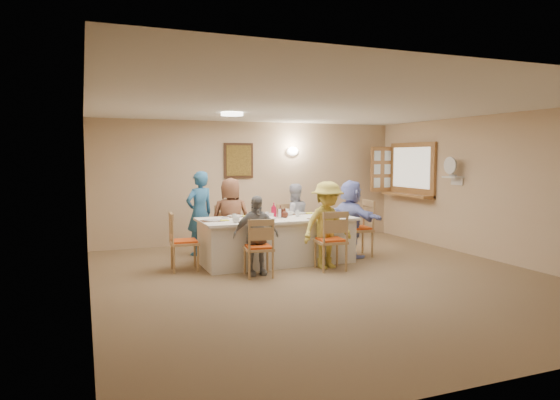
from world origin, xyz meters
name	(u,v)px	position (x,y,z in m)	size (l,w,h in m)	color
ground	(328,279)	(0.00, 0.00, 0.00)	(7.00, 7.00, 0.00)	brown
room_walls	(329,175)	(0.00, 0.00, 1.51)	(7.00, 7.00, 7.00)	tan
wall_picture	(239,161)	(-0.30, 3.46, 1.70)	(0.62, 0.05, 0.72)	#3C2315
wall_sconce	(293,151)	(0.90, 3.44, 1.90)	(0.26, 0.09, 0.18)	white
ceiling_light	(232,114)	(-1.00, 1.50, 2.47)	(0.36, 0.36, 0.05)	white
serving_hatch	(412,170)	(3.21, 2.40, 1.50)	(0.06, 1.50, 1.15)	olive
hatch_sill	(407,195)	(3.09, 2.40, 0.97)	(0.30, 1.50, 0.05)	olive
shutter_door	(382,169)	(2.95, 3.16, 1.50)	(0.55, 0.04, 1.00)	olive
fan_shelf	(453,177)	(3.13, 1.05, 1.40)	(0.22, 0.36, 0.03)	white
desk_fan	(452,169)	(3.10, 1.05, 1.55)	(0.30, 0.30, 0.28)	#A5A5A8
dining_table	(277,240)	(-0.29, 1.31, 0.38)	(2.58, 1.09, 0.76)	white
chair_back_left	(229,231)	(-0.89, 2.11, 0.46)	(0.44, 0.44, 0.92)	tan
chair_back_right	(291,228)	(0.31, 2.11, 0.45)	(0.43, 0.43, 0.90)	tan
chair_front_left	(259,247)	(-0.89, 0.51, 0.44)	(0.43, 0.43, 0.89)	tan
chair_front_right	(331,240)	(0.31, 0.51, 0.48)	(0.46, 0.46, 0.95)	tan
chair_left_end	(184,241)	(-1.84, 1.31, 0.46)	(0.44, 0.44, 0.92)	tan
chair_right_end	(357,228)	(1.26, 1.31, 0.51)	(0.48, 0.48, 1.01)	tan
diner_back_left	(231,218)	(-0.89, 1.99, 0.71)	(0.75, 0.55, 1.41)	brown
diner_back_right	(294,218)	(0.31, 1.99, 0.64)	(0.64, 0.51, 1.29)	#ACACBA
diner_front_left	(256,235)	(-0.89, 0.63, 0.60)	(0.72, 0.33, 1.20)	gray
diner_front_right	(327,225)	(0.31, 0.63, 0.69)	(0.97, 0.66, 1.39)	gold
diner_right_end	(351,218)	(1.13, 1.31, 0.69)	(0.59, 1.32, 1.37)	#8E9CEC
caregiver	(200,213)	(-1.34, 2.46, 0.76)	(0.65, 0.55, 1.52)	teal
placemat_fl	(250,222)	(-0.89, 0.89, 0.76)	(0.34, 0.25, 0.01)	#472B19
plate_fl	(250,222)	(-0.89, 0.89, 0.77)	(0.24, 0.24, 0.02)	white
napkin_fl	(262,222)	(-0.71, 0.84, 0.77)	(0.15, 0.15, 0.01)	yellow
placemat_fr	(320,219)	(0.31, 0.89, 0.76)	(0.36, 0.27, 0.01)	#472B19
plate_fr	(320,218)	(0.31, 0.89, 0.77)	(0.23, 0.23, 0.01)	white
napkin_fr	(331,218)	(0.49, 0.84, 0.77)	(0.14, 0.14, 0.01)	yellow
placemat_bl	(235,216)	(-0.89, 1.73, 0.76)	(0.36, 0.27, 0.01)	#472B19
plate_bl	(235,216)	(-0.89, 1.73, 0.77)	(0.26, 0.26, 0.02)	white
napkin_bl	(246,216)	(-0.71, 1.68, 0.77)	(0.13, 0.13, 0.01)	yellow
placemat_br	(299,214)	(0.31, 1.73, 0.76)	(0.36, 0.27, 0.01)	#472B19
plate_br	(299,213)	(0.31, 1.73, 0.77)	(0.23, 0.23, 0.01)	white
napkin_br	(310,213)	(0.49, 1.68, 0.77)	(0.15, 0.15, 0.01)	yellow
placemat_le	(212,221)	(-1.39, 1.31, 0.76)	(0.35, 0.26, 0.01)	#472B19
plate_le	(212,220)	(-1.39, 1.31, 0.77)	(0.26, 0.26, 0.02)	white
napkin_le	(224,220)	(-1.21, 1.26, 0.77)	(0.14, 0.14, 0.01)	yellow
placemat_re	(336,215)	(0.83, 1.31, 0.76)	(0.32, 0.24, 0.01)	#472B19
plate_re	(336,214)	(0.83, 1.31, 0.77)	(0.23, 0.23, 0.01)	white
napkin_re	(347,214)	(1.01, 1.26, 0.77)	(0.14, 0.14, 0.01)	yellow
teacup_a	(236,220)	(-1.10, 0.97, 0.80)	(0.13, 0.13, 0.09)	white
teacup_b	(286,211)	(0.08, 1.80, 0.80)	(0.12, 0.12, 0.09)	white
bowl_a	(270,219)	(-0.51, 1.04, 0.78)	(0.23, 0.23, 0.05)	white
bowl_b	(288,213)	(0.03, 1.60, 0.79)	(0.25, 0.25, 0.06)	white
condiment_ketchup	(274,210)	(-0.35, 1.31, 0.89)	(0.12, 0.12, 0.26)	#B70F30
condiment_brown	(280,211)	(-0.21, 1.37, 0.86)	(0.10, 0.10, 0.20)	#4C2014
condiment_malt	(285,213)	(-0.16, 1.29, 0.84)	(0.13, 0.13, 0.16)	#4C2014
drinking_glass	(267,215)	(-0.44, 1.36, 0.82)	(0.06, 0.06, 0.10)	silver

